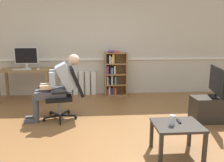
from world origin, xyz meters
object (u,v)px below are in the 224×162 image
office_chair (67,91)px  bookshelf (114,74)px  radiator (78,83)px  drinking_glass (172,120)px  keyboard (22,69)px  imac_monitor (26,56)px  computer_mouse (38,69)px  spare_remote (179,121)px  tv_stand (214,109)px  computer_desk (26,74)px  coffee_table (177,129)px  tv_screen (217,82)px  person_seated (57,85)px

office_chair → bookshelf: bearing=138.4°
radiator → drinking_glass: (1.39, -3.20, 0.18)m
keyboard → imac_monitor: bearing=77.2°
computer_mouse → spare_remote: bearing=-47.2°
spare_remote → imac_monitor: bearing=141.6°
radiator → tv_stand: 3.30m
computer_desk → spare_remote: (2.72, -2.70, -0.21)m
computer_mouse → radiator: computer_mouse is taller
keyboard → coffee_table: keyboard is taller
radiator → drinking_glass: size_ratio=7.01×
keyboard → tv_screen: (3.81, -1.53, -0.03)m
imac_monitor → keyboard: size_ratio=1.34×
computer_desk → computer_mouse: computer_mouse is taller
person_seated → spare_remote: person_seated is taller
computer_desk → radiator: bearing=17.9°
keyboard → spare_remote: (2.75, -2.56, -0.33)m
imac_monitor → bookshelf: bearing=5.7°
computer_desk → keyboard: size_ratio=2.87×
computer_desk → keyboard: 0.19m
computer_desk → spare_remote: size_ratio=7.75×
imac_monitor → spare_remote: imac_monitor is taller
person_seated → tv_screen: size_ratio=1.47×
computer_mouse → tv_screen: 3.79m
person_seated → drinking_glass: size_ratio=9.34×
imac_monitor → office_chair: bearing=-52.1°
radiator → coffee_table: 3.49m
office_chair → tv_stand: bearing=73.4°
office_chair → tv_screen: (2.68, -0.36, 0.21)m
keyboard → tv_stand: (3.81, -1.53, -0.54)m
computer_mouse → imac_monitor: bearing=147.4°
keyboard → bookshelf: size_ratio=0.35×
keyboard → computer_desk: bearing=80.0°
office_chair → tv_stand: 2.72m
spare_remote → person_seated: bearing=150.0°
office_chair → person_seated: 0.21m
person_seated → bookshelf: bearing=134.9°
imac_monitor → person_seated: (0.92, -1.41, -0.40)m
computer_mouse → office_chair: bearing=-57.0°
radiator → office_chair: bearing=-93.4°
tv_stand → tv_screen: (0.00, -0.00, 0.51)m
computer_desk → coffee_table: 3.87m
office_chair → coffee_table: bearing=38.0°
bookshelf → coffee_table: bookshelf is taller
computer_desk → bookshelf: size_ratio=1.00×
computer_mouse → tv_stand: computer_mouse is taller
computer_desk → office_chair: office_chair is taller
computer_desk → tv_stand: 4.16m
coffee_table → tv_stand: bearing=44.9°
tv_screen → coffee_table: (-1.11, -1.10, -0.38)m
office_chair → computer_desk: bearing=-148.7°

